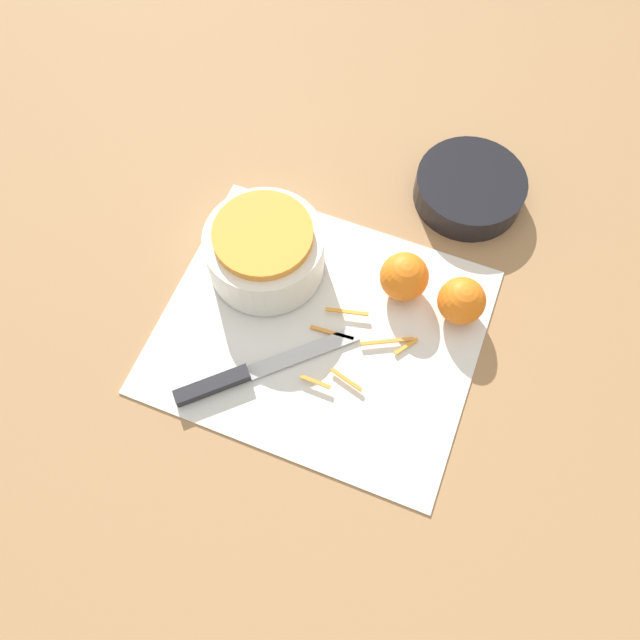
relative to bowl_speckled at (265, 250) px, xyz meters
name	(u,v)px	position (x,y,z in m)	size (l,w,h in m)	color
ground_plane	(320,331)	(0.11, -0.07, -0.05)	(4.00, 4.00, 0.00)	#9E754C
cutting_board	(320,330)	(0.11, -0.07, -0.05)	(0.44, 0.37, 0.01)	silver
bowl_speckled	(265,250)	(0.00, 0.00, 0.00)	(0.17, 0.17, 0.09)	silver
bowl_dark	(469,189)	(0.24, 0.23, -0.03)	(0.17, 0.17, 0.05)	black
knife	(235,377)	(0.03, -0.18, -0.04)	(0.21, 0.20, 0.02)	#232328
orange_left	(461,301)	(0.28, 0.03, -0.01)	(0.07, 0.07, 0.07)	orange
orange_right	(404,277)	(0.20, 0.04, -0.01)	(0.07, 0.07, 0.07)	orange
peel_pile	(356,346)	(0.17, -0.08, -0.04)	(0.15, 0.13, 0.01)	orange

